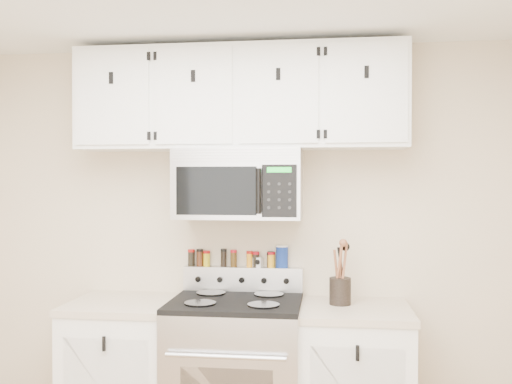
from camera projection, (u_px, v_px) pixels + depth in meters
back_wall at (244, 243)px, 3.66m from camera, size 3.50×0.01×2.50m
range at (236, 378)px, 3.35m from camera, size 0.76×0.65×1.10m
base_cabinet_left at (125, 376)px, 3.46m from camera, size 0.64×0.62×0.92m
microwave at (239, 184)px, 3.46m from camera, size 0.76×0.44×0.42m
upper_cabinets at (240, 99)px, 3.48m from camera, size 2.00×0.35×0.62m
utensil_crock at (340, 289)px, 3.35m from camera, size 0.13×0.13×0.37m
kitchen_timer at (258, 262)px, 3.61m from camera, size 0.06×0.06×0.06m
salt_canister at (282, 256)px, 3.59m from camera, size 0.08×0.08×0.14m
spice_jar_0 at (191, 258)px, 3.66m from camera, size 0.05×0.05×0.11m
spice_jar_1 at (200, 257)px, 3.66m from camera, size 0.04×0.04×0.11m
spice_jar_2 at (207, 258)px, 3.65m from camera, size 0.05×0.05×0.10m
spice_jar_3 at (224, 258)px, 3.64m from camera, size 0.04×0.04×0.11m
spice_jar_4 at (234, 258)px, 3.63m from camera, size 0.04×0.04×0.11m
spice_jar_5 at (250, 259)px, 3.62m from camera, size 0.04×0.04×0.10m
spice_jar_6 at (256, 259)px, 3.61m from camera, size 0.04×0.04×0.10m
spice_jar_7 at (270, 260)px, 3.60m from camera, size 0.04×0.04×0.10m
spice_jar_8 at (271, 259)px, 3.60m from camera, size 0.04×0.04×0.10m
spice_jar_9 at (271, 260)px, 3.60m from camera, size 0.05×0.05×0.10m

